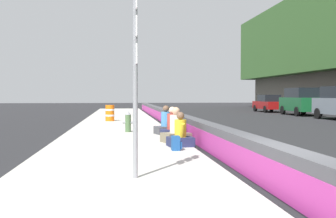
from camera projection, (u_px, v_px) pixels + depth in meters
name	position (u px, v px, depth m)	size (l,w,h in m)	color
ground_plane	(284.00, 200.00, 6.46)	(160.00, 160.00, 0.00)	#232326
sidewalk_strip	(119.00, 201.00, 6.14)	(80.00, 4.40, 0.14)	#B5B2A8
jersey_barrier	(284.00, 174.00, 6.44)	(76.00, 0.45, 0.85)	#47474C
route_sign_post	(135.00, 66.00, 7.41)	(0.44, 0.09, 3.60)	gray
fire_hydrant	(128.00, 121.00, 16.78)	(0.26, 0.46, 0.88)	#47663D
seated_person_foreground	(180.00, 136.00, 12.08)	(0.72, 0.82, 1.04)	#23284C
seated_person_middle	(176.00, 131.00, 13.09)	(0.94, 1.01, 1.15)	#706651
seated_person_rear	(172.00, 128.00, 14.51)	(0.73, 0.84, 1.12)	#23284C
seated_person_far	(166.00, 125.00, 15.90)	(0.87, 0.96, 1.13)	#424247
backpack	(176.00, 143.00, 11.21)	(0.32, 0.28, 0.40)	navy
construction_barrel	(110.00, 113.00, 23.85)	(0.54, 0.54, 0.95)	orange
parked_car_midline	(301.00, 101.00, 33.22)	(4.87, 2.20, 2.28)	#145128
parked_car_far	(269.00, 103.00, 39.69)	(4.50, 1.95, 1.71)	maroon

